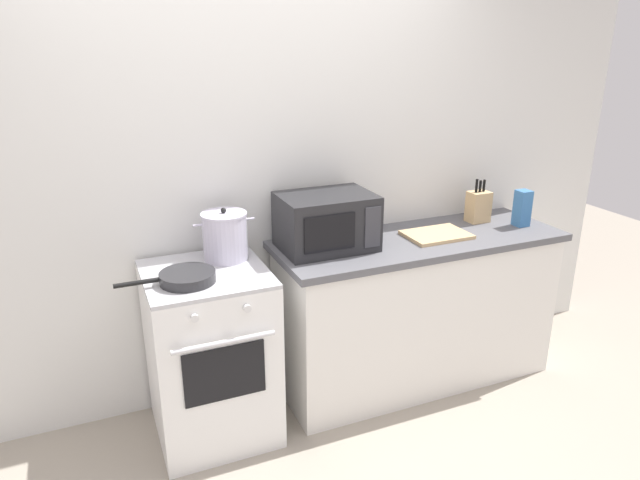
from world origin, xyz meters
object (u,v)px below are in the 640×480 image
at_px(stock_pot, 225,236).
at_px(frying_pan, 186,277).
at_px(stove, 211,354).
at_px(cutting_board, 436,235).
at_px(microwave, 326,222).
at_px(knife_block, 478,206).
at_px(pasta_box, 522,208).

height_order(stock_pot, frying_pan, stock_pot).
relative_size(stove, cutting_board, 2.56).
height_order(stove, microwave, microwave).
xyz_separation_m(stove, stock_pot, (0.14, 0.13, 0.58)).
relative_size(stove, frying_pan, 1.99).
relative_size(stock_pot, knife_block, 1.17).
xyz_separation_m(stock_pot, cutting_board, (1.20, -0.13, -0.11)).
xyz_separation_m(stove, frying_pan, (-0.11, -0.09, 0.48)).
bearing_deg(pasta_box, stock_pot, 174.82).
xyz_separation_m(microwave, knife_block, (1.05, 0.06, -0.05)).
distance_m(stove, microwave, 0.92).
distance_m(stock_pot, pasta_box, 1.80).
distance_m(frying_pan, cutting_board, 1.46).
bearing_deg(pasta_box, knife_block, 138.47).
relative_size(stove, stock_pot, 2.89).
distance_m(cutting_board, knife_block, 0.43).
relative_size(microwave, knife_block, 1.83).
distance_m(stock_pot, microwave, 0.55).
relative_size(frying_pan, knife_block, 1.70).
relative_size(cutting_board, knife_block, 1.32).
distance_m(stove, knife_block, 1.83).
xyz_separation_m(stove, cutting_board, (1.35, 0.00, 0.47)).
height_order(stove, knife_block, knife_block).
bearing_deg(knife_block, microwave, -176.63).
bearing_deg(stock_pot, cutting_board, -6.26).
bearing_deg(knife_block, stock_pot, -179.72).
xyz_separation_m(stock_pot, frying_pan, (-0.25, -0.22, -0.10)).
bearing_deg(stove, pasta_box, -0.86).
distance_m(microwave, knife_block, 1.06).
bearing_deg(pasta_box, microwave, 175.04).
xyz_separation_m(frying_pan, knife_block, (1.85, 0.23, 0.07)).
bearing_deg(microwave, stock_pot, 174.32).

